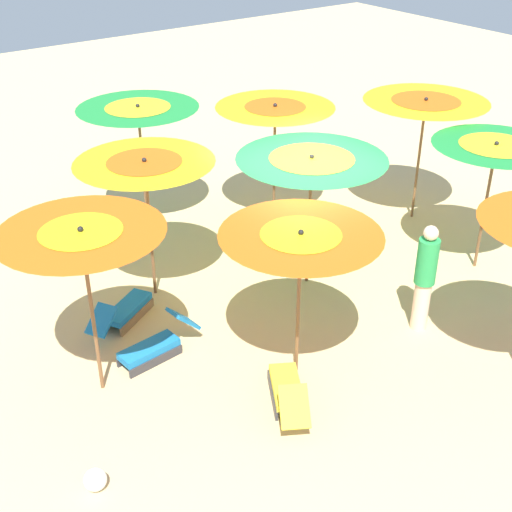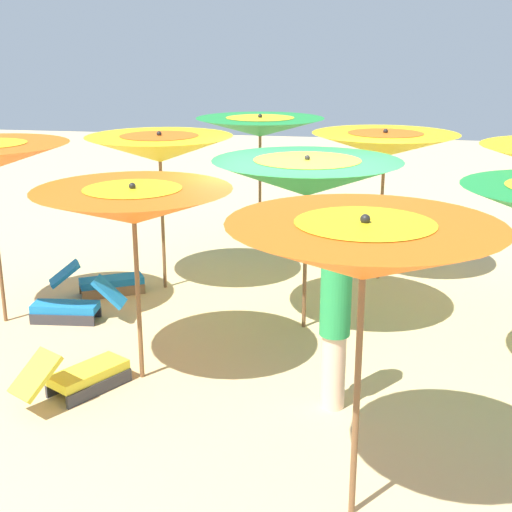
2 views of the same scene
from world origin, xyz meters
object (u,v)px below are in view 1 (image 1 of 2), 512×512
lounger_1 (123,311)px  beach_umbrella_6 (82,244)px  beach_umbrella_2 (425,110)px  lounger_2 (288,391)px  beach_umbrella_5 (275,116)px  beach_umbrella_3 (300,247)px  beach_ball (95,480)px  beach_umbrella_4 (311,171)px  beachgoer_1 (425,276)px  beach_umbrella_8 (138,116)px  beach_umbrella_7 (145,173)px  beach_umbrella_1 (494,156)px  lounger_0 (155,345)px

lounger_1 → beach_umbrella_6: bearing=-158.3°
beach_umbrella_2 → lounger_2: 6.24m
beach_umbrella_2 → beach_umbrella_5: 2.68m
beach_umbrella_3 → lounger_2: bearing=132.4°
beach_umbrella_2 → beach_ball: size_ratio=9.09×
beach_umbrella_4 → beach_umbrella_5: (2.10, -0.91, 0.12)m
beach_umbrella_6 → beachgoer_1: beach_umbrella_6 is taller
beachgoer_1 → beach_ball: (-0.01, 5.14, -0.75)m
lounger_1 → beach_ball: lounger_1 is taller
beach_umbrella_5 → beach_umbrella_2: bearing=-123.4°
beach_umbrella_5 → lounger_2: 5.53m
beach_umbrella_4 → beach_ball: beach_umbrella_4 is taller
beach_umbrella_8 → beachgoer_1: beach_umbrella_8 is taller
beach_umbrella_5 → beachgoer_1: beach_umbrella_5 is taller
beach_umbrella_6 → lounger_1: (1.17, -0.90, -1.95)m
beach_umbrella_6 → beach_umbrella_7: size_ratio=1.03×
lounger_1 → beachgoer_1: beachgoer_1 is taller
beach_umbrella_4 → beach_ball: (-1.99, 4.64, -1.81)m
beach_umbrella_3 → beach_umbrella_5: bearing=-33.3°
beach_umbrella_1 → beach_umbrella_8: (4.66, 3.76, 0.13)m
beach_umbrella_6 → lounger_2: size_ratio=1.87×
lounger_1 → beach_ball: (-2.67, 1.68, -0.07)m
beach_umbrella_6 → lounger_1: beach_umbrella_6 is taller
beach_umbrella_7 → beach_umbrella_4: bearing=-117.5°
beach_umbrella_4 → beach_umbrella_5: 2.30m
beach_umbrella_4 → beachgoer_1: (-1.97, -0.50, -1.06)m
beachgoer_1 → lounger_0: bearing=-147.1°
beach_umbrella_1 → lounger_1: (2.00, 5.58, -1.79)m
beach_umbrella_8 → beach_umbrella_3: bearing=175.0°
beach_umbrella_2 → beach_umbrella_6: 7.10m
beach_umbrella_1 → beach_umbrella_8: 5.99m
beach_umbrella_2 → beach_umbrella_5: (1.48, 2.24, -0.07)m
lounger_1 → lounger_0: bearing=-121.5°
beach_umbrella_6 → beachgoer_1: (-1.49, -4.36, -1.27)m
beach_umbrella_3 → beach_umbrella_8: beach_umbrella_8 is taller
beach_umbrella_7 → lounger_2: size_ratio=1.81×
beach_umbrella_1 → beach_umbrella_5: size_ratio=0.98×
beach_umbrella_2 → lounger_2: beach_umbrella_2 is taller
beach_umbrella_7 → beachgoer_1: 4.28m
lounger_1 → beach_ball: 3.16m
beach_umbrella_3 → beach_ball: bearing=95.5°
beach_umbrella_3 → beach_umbrella_6: (1.21, 2.28, 0.24)m
beach_umbrella_5 → lounger_1: size_ratio=1.76×
beach_umbrella_2 → beach_ball: beach_umbrella_2 is taller
beach_umbrella_4 → beach_umbrella_5: beach_umbrella_5 is taller
beach_ball → beachgoer_1: bearing=-89.8°
beach_umbrella_6 → beach_ball: (-1.51, 0.78, -2.02)m
beach_umbrella_7 → beach_ball: beach_umbrella_7 is taller
beach_ball → beach_umbrella_6: bearing=-27.3°
beach_umbrella_4 → lounger_0: (-0.32, 2.97, -1.73)m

